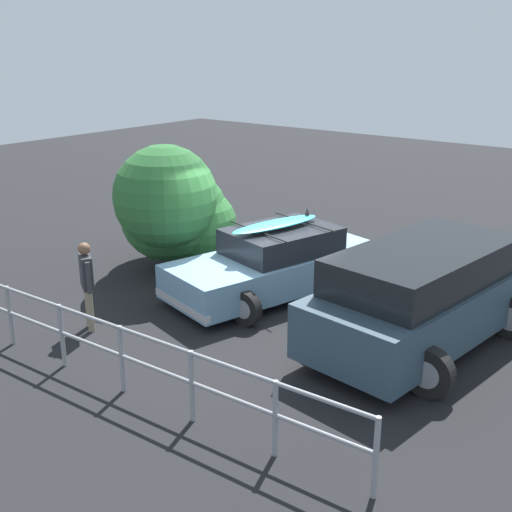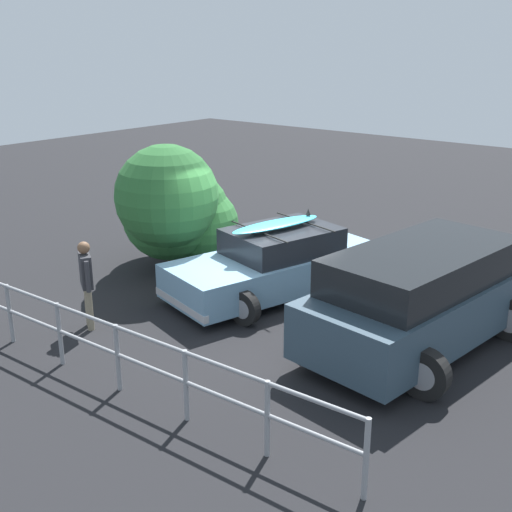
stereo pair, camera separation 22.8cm
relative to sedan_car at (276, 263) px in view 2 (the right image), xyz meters
The scene contains 7 objects.
ground_plane 0.71m from the sedan_car, 40.31° to the left, with size 44.00×44.00×0.02m, color black.
parking_stripe 1.77m from the sedan_car, behind, with size 3.59×0.12×0.00m, color silver.
sedan_car is the anchor object (origin of this frame).
suv_car 3.35m from the sedan_car, behind, with size 3.00×4.84×1.73m.
person_bystander 3.79m from the sedan_car, 65.51° to the left, with size 0.55×0.39×1.61m.
railing_fence 4.53m from the sedan_car, 96.92° to the left, with size 8.05×0.44×1.04m.
bush_near_left 2.76m from the sedan_car, ahead, with size 2.88×2.95×2.89m.
Camera 2 is at (-7.57, 9.51, 4.88)m, focal length 45.00 mm.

